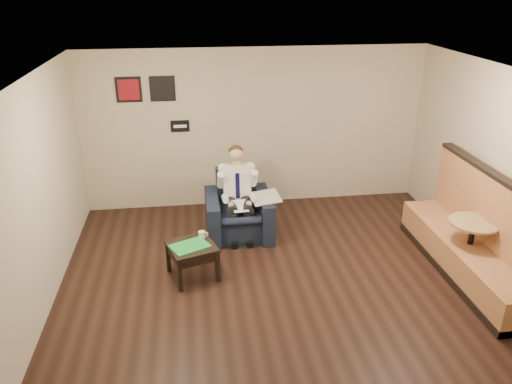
{
  "coord_description": "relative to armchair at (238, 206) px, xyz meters",
  "views": [
    {
      "loc": [
        -1.13,
        -5.42,
        3.85
      ],
      "look_at": [
        -0.23,
        1.2,
        0.97
      ],
      "focal_mm": 35.0,
      "sensor_mm": 36.0,
      "label": 1
    }
  ],
  "objects": [
    {
      "name": "wall_back",
      "position": [
        0.43,
        1.25,
        0.9
      ],
      "size": [
        6.0,
        0.02,
        2.8
      ],
      "primitive_type": "cube",
      "color": "beige",
      "rests_on": "ground"
    },
    {
      "name": "banquette",
      "position": [
        3.02,
        -1.57,
        0.22
      ],
      "size": [
        0.67,
        2.82,
        1.44
      ],
      "primitive_type": "cube",
      "color": "#B07044",
      "rests_on": "ground"
    },
    {
      "name": "cafe_table",
      "position": [
        3.03,
        -1.62,
        -0.09
      ],
      "size": [
        0.83,
        0.83,
        0.82
      ],
      "primitive_type": "cylinder",
      "rotation": [
        0.0,
        0.0,
        -0.3
      ],
      "color": "#A48859",
      "rests_on": "ground"
    },
    {
      "name": "side_table",
      "position": [
        -0.76,
        -1.16,
        -0.25
      ],
      "size": [
        0.76,
        0.76,
        0.49
      ],
      "primitive_type": "cube",
      "rotation": [
        0.0,
        0.0,
        0.31
      ],
      "color": "black",
      "rests_on": "ground"
    },
    {
      "name": "newspaper",
      "position": [
        0.42,
        -0.11,
        0.18
      ],
      "size": [
        0.46,
        0.57,
        0.01
      ],
      "primitive_type": "cube",
      "rotation": [
        0.0,
        0.0,
        0.06
      ],
      "color": "silver",
      "rests_on": "armchair"
    },
    {
      "name": "coffee_mug",
      "position": [
        -0.62,
        -0.97,
        0.05
      ],
      "size": [
        0.11,
        0.11,
        0.1
      ],
      "primitive_type": "cylinder",
      "rotation": [
        0.0,
        0.0,
        0.31
      ],
      "color": "white",
      "rests_on": "side_table"
    },
    {
      "name": "green_folder",
      "position": [
        -0.79,
        -1.19,
        0.0
      ],
      "size": [
        0.6,
        0.53,
        0.01
      ],
      "primitive_type": "cube",
      "rotation": [
        0.0,
        0.0,
        0.45
      ],
      "color": "green",
      "rests_on": "side_table"
    },
    {
      "name": "smartphone",
      "position": [
        -0.77,
        -0.97,
        -0.0
      ],
      "size": [
        0.16,
        0.1,
        0.01
      ],
      "primitive_type": "cube",
      "rotation": [
        0.0,
        0.0,
        0.14
      ],
      "color": "black",
      "rests_on": "side_table"
    },
    {
      "name": "armchair",
      "position": [
        0.0,
        0.0,
        0.0
      ],
      "size": [
        1.03,
        1.03,
        1.0
      ],
      "primitive_type": "cube",
      "rotation": [
        0.0,
        0.0,
        0.0
      ],
      "color": "black",
      "rests_on": "ground"
    },
    {
      "name": "art_print_right",
      "position": [
        -1.12,
        1.24,
        1.65
      ],
      "size": [
        0.42,
        0.03,
        0.42
      ],
      "primitive_type": "cube",
      "color": "black",
      "rests_on": "wall_back"
    },
    {
      "name": "wall_left",
      "position": [
        -2.57,
        -1.75,
        0.9
      ],
      "size": [
        0.02,
        6.0,
        2.8
      ],
      "primitive_type": "cube",
      "color": "beige",
      "rests_on": "ground"
    },
    {
      "name": "wall_front",
      "position": [
        0.43,
        -4.75,
        0.9
      ],
      "size": [
        6.0,
        0.02,
        2.8
      ],
      "primitive_type": "cube",
      "color": "beige",
      "rests_on": "ground"
    },
    {
      "name": "seated_man",
      "position": [
        0.0,
        -0.13,
        0.18
      ],
      "size": [
        0.65,
        0.98,
        1.37
      ],
      "primitive_type": null,
      "rotation": [
        0.0,
        0.0,
        0.0
      ],
      "color": "silver",
      "rests_on": "armchair"
    },
    {
      "name": "ground",
      "position": [
        0.43,
        -1.75,
        -0.5
      ],
      "size": [
        6.0,
        6.0,
        0.0
      ],
      "primitive_type": "plane",
      "color": "black",
      "rests_on": "ground"
    },
    {
      "name": "art_print_left",
      "position": [
        -1.67,
        1.24,
        1.65
      ],
      "size": [
        0.42,
        0.03,
        0.42
      ],
      "primitive_type": "cube",
      "color": "maroon",
      "rests_on": "wall_back"
    },
    {
      "name": "ceiling",
      "position": [
        0.43,
        -1.75,
        2.3
      ],
      "size": [
        6.0,
        6.0,
        0.02
      ],
      "primitive_type": "cube",
      "color": "white",
      "rests_on": "wall_back"
    },
    {
      "name": "seating_sign",
      "position": [
        -0.87,
        1.24,
        1.0
      ],
      "size": [
        0.32,
        0.02,
        0.2
      ],
      "primitive_type": "cube",
      "color": "black",
      "rests_on": "wall_back"
    },
    {
      "name": "lap_papers",
      "position": [
        0.0,
        -0.24,
        0.11
      ],
      "size": [
        0.25,
        0.34,
        0.01
      ],
      "primitive_type": "cube",
      "rotation": [
        0.0,
        0.0,
        0.07
      ],
      "color": "white",
      "rests_on": "seated_man"
    }
  ]
}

